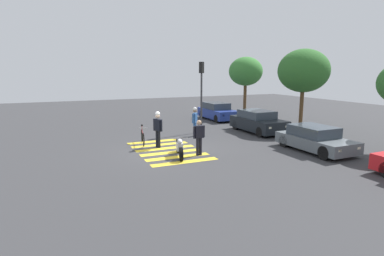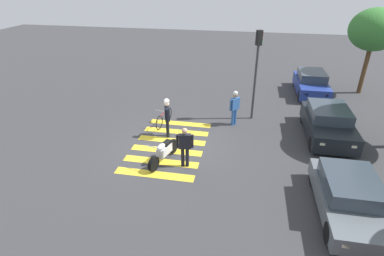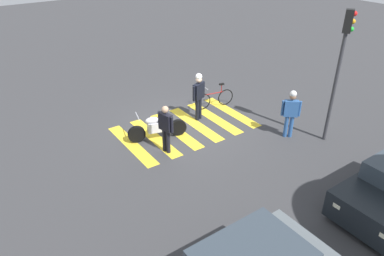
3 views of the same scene
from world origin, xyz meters
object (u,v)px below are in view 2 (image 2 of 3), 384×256
at_px(officer_by_motorcycle, 167,115).
at_px(traffic_light_pole, 257,62).
at_px(car_grey_coupe, 349,197).
at_px(officer_on_foot, 185,145).
at_px(police_motorcycle, 164,151).
at_px(leaning_bicycle, 164,118).
at_px(car_blue_hatchback, 311,83).
at_px(car_black_suv, 328,123).
at_px(pedestrian_bystander, 235,105).

height_order(officer_by_motorcycle, traffic_light_pole, traffic_light_pole).
bearing_deg(car_grey_coupe, officer_by_motorcycle, -118.97).
bearing_deg(car_grey_coupe, officer_on_foot, -105.73).
height_order(police_motorcycle, traffic_light_pole, traffic_light_pole).
relative_size(leaning_bicycle, officer_by_motorcycle, 0.92).
relative_size(leaning_bicycle, officer_on_foot, 1.04).
height_order(leaning_bicycle, car_blue_hatchback, car_blue_hatchback).
xyz_separation_m(leaning_bicycle, car_blue_hatchback, (-6.08, 7.88, 0.27)).
relative_size(police_motorcycle, officer_on_foot, 1.23).
xyz_separation_m(police_motorcycle, leaning_bicycle, (-3.24, -0.89, -0.07)).
bearing_deg(car_blue_hatchback, traffic_light_pole, -38.50).
height_order(police_motorcycle, leaning_bicycle, police_motorcycle).
relative_size(officer_on_foot, car_black_suv, 0.42).
height_order(car_blue_hatchback, car_grey_coupe, car_blue_hatchback).
height_order(leaning_bicycle, officer_by_motorcycle, officer_by_motorcycle).
relative_size(officer_by_motorcycle, car_black_suv, 0.47).
height_order(car_grey_coupe, traffic_light_pole, traffic_light_pole).
distance_m(car_blue_hatchback, car_black_suv, 5.81).
height_order(leaning_bicycle, traffic_light_pole, traffic_light_pole).
distance_m(officer_on_foot, traffic_light_pole, 6.01).
distance_m(police_motorcycle, officer_by_motorcycle, 2.20).
xyz_separation_m(officer_on_foot, car_blue_hatchback, (-9.52, 6.07, -0.31)).
xyz_separation_m(officer_on_foot, car_grey_coupe, (1.59, 5.64, -0.36)).
bearing_deg(leaning_bicycle, traffic_light_pole, 110.53).
bearing_deg(leaning_bicycle, pedestrian_bystander, 101.12).
distance_m(officer_on_foot, pedestrian_bystander, 4.42).
bearing_deg(traffic_light_pole, car_black_suv, 68.57).
bearing_deg(pedestrian_bystander, traffic_light_pole, 136.62).
relative_size(pedestrian_bystander, traffic_light_pole, 0.40).
bearing_deg(car_grey_coupe, leaning_bicycle, -124.00).
bearing_deg(car_grey_coupe, pedestrian_bystander, -144.92).
xyz_separation_m(car_grey_coupe, traffic_light_pole, (-6.65, -3.11, 2.41)).
bearing_deg(officer_by_motorcycle, leaning_bicycle, -156.85).
bearing_deg(car_black_suv, officer_by_motorcycle, -78.70).
relative_size(car_black_suv, car_grey_coupe, 1.02).
xyz_separation_m(officer_on_foot, traffic_light_pole, (-5.06, 2.53, 2.04)).
xyz_separation_m(car_blue_hatchback, car_grey_coupe, (11.10, -0.44, -0.06)).
bearing_deg(traffic_light_pole, car_grey_coupe, 25.06).
distance_m(car_blue_hatchback, traffic_light_pole, 6.16).
xyz_separation_m(officer_by_motorcycle, car_grey_coupe, (3.84, 6.94, -0.52)).
bearing_deg(officer_by_motorcycle, police_motorcycle, 10.70).
xyz_separation_m(leaning_bicycle, car_grey_coupe, (5.02, 7.45, 0.22)).
bearing_deg(leaning_bicycle, car_blue_hatchback, 127.65).
bearing_deg(pedestrian_bystander, leaning_bicycle, -78.88).
relative_size(police_motorcycle, car_black_suv, 0.51).
xyz_separation_m(car_blue_hatchback, car_black_suv, (5.81, -0.10, 0.02)).
xyz_separation_m(police_motorcycle, officer_by_motorcycle, (-2.06, -0.39, 0.67)).
xyz_separation_m(police_motorcycle, officer_on_foot, (0.20, 0.92, 0.52)).
height_order(leaning_bicycle, car_black_suv, car_black_suv).
bearing_deg(car_black_suv, pedestrian_bystander, -95.32).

